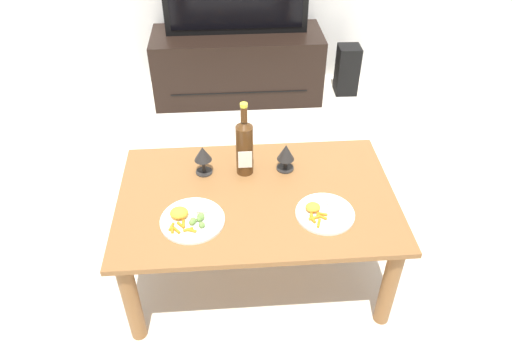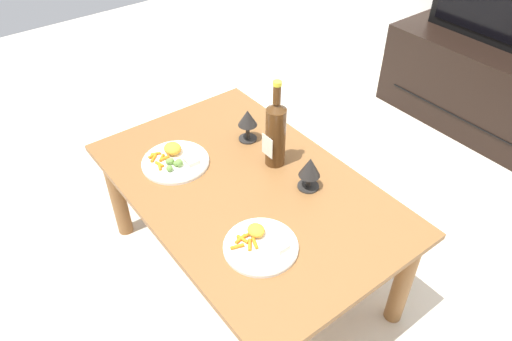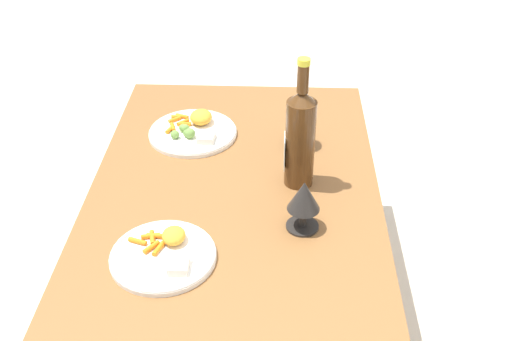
# 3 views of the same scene
# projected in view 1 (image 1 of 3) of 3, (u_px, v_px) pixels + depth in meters

# --- Properties ---
(ground_plane) EXTENTS (6.40, 6.40, 0.00)m
(ground_plane) POSITION_uv_depth(u_px,v_px,m) (257.00, 270.00, 2.44)
(ground_plane) COLOR beige
(dining_table) EXTENTS (1.23, 0.79, 0.51)m
(dining_table) POSITION_uv_depth(u_px,v_px,m) (257.00, 209.00, 2.18)
(dining_table) COLOR brown
(dining_table) RESTS_ON ground_plane
(tv_stand) EXTENTS (1.28, 0.50, 0.52)m
(tv_stand) POSITION_uv_depth(u_px,v_px,m) (238.00, 65.00, 3.71)
(tv_stand) COLOR black
(tv_stand) RESTS_ON ground_plane
(floor_speaker) EXTENTS (0.17, 0.17, 0.39)m
(floor_speaker) POSITION_uv_depth(u_px,v_px,m) (347.00, 70.00, 3.79)
(floor_speaker) COLOR black
(floor_speaker) RESTS_ON ground_plane
(wine_bottle) EXTENTS (0.08, 0.08, 0.37)m
(wine_bottle) POSITION_uv_depth(u_px,v_px,m) (244.00, 145.00, 2.17)
(wine_bottle) COLOR #4C2D14
(wine_bottle) RESTS_ON dining_table
(goblet_left) EXTENTS (0.08, 0.08, 0.15)m
(goblet_left) POSITION_uv_depth(u_px,v_px,m) (203.00, 155.00, 2.19)
(goblet_left) COLOR black
(goblet_left) RESTS_ON dining_table
(goblet_right) EXTENTS (0.08, 0.08, 0.14)m
(goblet_right) POSITION_uv_depth(u_px,v_px,m) (286.00, 154.00, 2.22)
(goblet_right) COLOR black
(goblet_right) RESTS_ON dining_table
(dinner_plate_left) EXTENTS (0.27, 0.27, 0.05)m
(dinner_plate_left) POSITION_uv_depth(u_px,v_px,m) (191.00, 219.00, 1.99)
(dinner_plate_left) COLOR white
(dinner_plate_left) RESTS_ON dining_table
(dinner_plate_right) EXTENTS (0.25, 0.25, 0.05)m
(dinner_plate_right) POSITION_uv_depth(u_px,v_px,m) (324.00, 212.00, 2.02)
(dinner_plate_right) COLOR white
(dinner_plate_right) RESTS_ON dining_table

